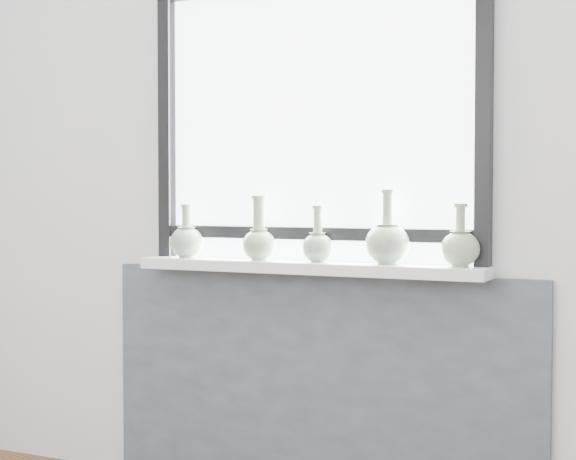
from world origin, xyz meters
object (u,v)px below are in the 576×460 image
at_px(vase_c, 318,245).
at_px(vase_e, 460,247).
at_px(vase_d, 387,241).
at_px(vase_a, 187,240).
at_px(vase_b, 259,240).
at_px(windowsill, 307,267).

relative_size(vase_c, vase_e, 0.96).
height_order(vase_c, vase_d, vase_d).
xyz_separation_m(vase_a, vase_b, (0.32, -0.01, 0.01)).
height_order(windowsill, vase_a, vase_a).
distance_m(vase_a, vase_c, 0.55).
distance_m(vase_a, vase_d, 0.81).
height_order(vase_b, vase_d, vase_d).
xyz_separation_m(vase_a, vase_d, (0.81, 0.01, 0.01)).
bearing_deg(vase_a, vase_d, 0.75).
relative_size(vase_b, vase_e, 1.12).
xyz_separation_m(vase_c, vase_e, (0.51, 0.01, 0.01)).
distance_m(windowsill, vase_d, 0.32).
bearing_deg(vase_c, vase_d, 2.86).
distance_m(windowsill, vase_e, 0.57).
relative_size(vase_c, vase_d, 0.78).
bearing_deg(windowsill, vase_e, 0.01).
bearing_deg(vase_e, windowsill, -179.99).
bearing_deg(vase_e, vase_d, 179.41).
bearing_deg(vase_a, vase_c, -0.25).
bearing_deg(windowsill, vase_b, -175.61).
height_order(vase_a, vase_e, vase_e).
distance_m(vase_a, vase_b, 0.32).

